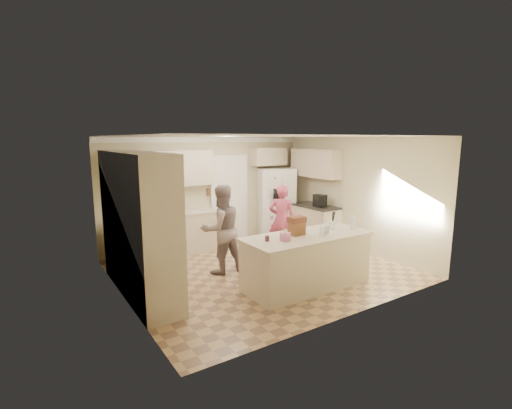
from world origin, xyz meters
TOP-DOWN VIEW (x-y plane):
  - floor at (0.00, 0.00)m, footprint 5.20×4.60m
  - ceiling at (0.00, 0.00)m, footprint 5.20×4.60m
  - wall_back at (0.00, 2.31)m, footprint 5.20×0.02m
  - wall_front at (0.00, -2.31)m, footprint 5.20×0.02m
  - wall_left at (-2.61, 0.00)m, footprint 0.02×4.60m
  - wall_right at (2.61, 0.00)m, footprint 0.02×4.60m
  - crown_back at (0.00, 2.26)m, footprint 5.20×0.08m
  - pantry_bank at (-2.30, 0.20)m, footprint 0.60×2.60m
  - back_base_cab at (-1.15, 2.00)m, footprint 2.20×0.60m
  - back_countertop at (-1.15, 1.99)m, footprint 2.24×0.63m
  - back_upper_cab at (-1.15, 2.12)m, footprint 2.20×0.35m
  - doorway_opening at (0.55, 2.28)m, footprint 0.90×0.06m
  - doorway_casing at (0.55, 2.24)m, footprint 1.02×0.03m
  - wall_frame_upper at (0.02, 2.27)m, footprint 0.15×0.02m
  - wall_frame_lower at (0.02, 2.27)m, footprint 0.15×0.02m
  - refrigerator at (1.79, 1.99)m, footprint 1.08×0.95m
  - fridge_seam at (1.79, 1.63)m, footprint 0.02×0.02m
  - fridge_dispenser at (1.57, 1.62)m, footprint 0.22×0.03m
  - fridge_handle_l at (1.74, 1.62)m, footprint 0.02×0.02m
  - fridge_handle_r at (1.84, 1.62)m, footprint 0.02×0.02m
  - over_fridge_cab at (1.65, 2.12)m, footprint 0.95×0.35m
  - right_base_cab at (2.30, 1.00)m, footprint 0.60×1.20m
  - right_countertop at (2.29, 1.00)m, footprint 0.63×1.24m
  - right_upper_cab at (2.43, 1.20)m, footprint 0.35×1.50m
  - coffee_maker at (2.25, 0.80)m, footprint 0.22×0.28m
  - island_base at (0.20, -1.10)m, footprint 2.20×0.90m
  - island_top at (0.20, -1.10)m, footprint 2.28×0.96m
  - utensil_crock at (0.85, -1.05)m, footprint 0.13×0.13m
  - tissue_box at (-0.35, -1.20)m, footprint 0.13×0.13m
  - tissue_plume at (-0.35, -1.20)m, footprint 0.08×0.08m
  - dollhouse_body at (0.05, -1.00)m, footprint 0.26×0.18m
  - dollhouse_roof at (0.05, -1.00)m, footprint 0.28×0.20m
  - jam_jar at (-0.60, -1.05)m, footprint 0.07×0.07m
  - greeting_card_a at (0.35, -1.30)m, footprint 0.12×0.06m
  - greeting_card_b at (0.50, -1.25)m, footprint 0.12×0.05m
  - water_bottle at (1.15, -1.25)m, footprint 0.07×0.07m
  - shaker_salt at (1.02, -0.88)m, footprint 0.05×0.05m
  - shaker_pepper at (1.09, -0.88)m, footprint 0.05×0.05m
  - teen_boy at (-0.71, 0.33)m, footprint 0.83×0.65m
  - teen_girl at (0.94, 0.60)m, footprint 0.68×0.67m
  - fridge_magnets at (1.79, 1.62)m, footprint 0.76×0.02m

SIDE VIEW (x-z plane):
  - floor at x=0.00m, z-range -0.02..0.00m
  - back_base_cab at x=-1.15m, z-range 0.00..0.88m
  - right_base_cab at x=2.30m, z-range 0.00..0.88m
  - island_base at x=0.20m, z-range 0.00..0.88m
  - teen_girl at x=0.94m, z-range 0.00..1.57m
  - teen_boy at x=-0.71m, z-range 0.00..1.71m
  - back_countertop at x=-1.15m, z-range 0.88..0.92m
  - refrigerator at x=1.79m, z-range 0.00..1.80m
  - fridge_seam at x=1.79m, z-range 0.01..1.79m
  - right_countertop at x=2.29m, z-range 0.88..0.92m
  - island_top at x=0.20m, z-range 0.88..0.93m
  - fridge_magnets at x=1.79m, z-range 0.18..1.62m
  - jam_jar at x=-0.60m, z-range 0.93..1.02m
  - shaker_salt at x=1.02m, z-range 0.93..1.02m
  - shaker_pepper at x=1.09m, z-range 0.93..1.02m
  - tissue_box at x=-0.35m, z-range 0.93..1.07m
  - utensil_crock at x=0.85m, z-range 0.93..1.07m
  - greeting_card_a at x=0.35m, z-range 0.93..1.08m
  - greeting_card_b at x=0.50m, z-range 0.93..1.08m
  - dollhouse_body at x=0.05m, z-range 0.93..1.15m
  - water_bottle at x=1.15m, z-range 0.92..1.17m
  - doorway_opening at x=0.55m, z-range 0.00..2.10m
  - doorway_casing at x=0.55m, z-range -0.06..2.16m
  - fridge_handle_l at x=1.74m, z-range 0.62..1.48m
  - fridge_handle_r at x=1.84m, z-range 0.62..1.48m
  - coffee_maker at x=2.25m, z-range 0.92..1.22m
  - tissue_plume at x=-0.35m, z-range 1.06..1.15m
  - fridge_dispenser at x=1.57m, z-range 0.97..1.32m
  - pantry_bank at x=-2.30m, z-range 0.00..2.35m
  - dollhouse_roof at x=0.05m, z-range 1.15..1.25m
  - wall_frame_lower at x=0.02m, z-range 1.18..1.38m
  - wall_back at x=0.00m, z-range 0.00..2.60m
  - wall_front at x=0.00m, z-range 0.00..2.60m
  - wall_left at x=-2.61m, z-range 0.00..2.60m
  - wall_right at x=2.61m, z-range 0.00..2.60m
  - wall_frame_upper at x=0.02m, z-range 1.45..1.65m
  - back_upper_cab at x=-1.15m, z-range 1.50..2.30m
  - right_upper_cab at x=2.43m, z-range 1.60..2.30m
  - over_fridge_cab at x=1.65m, z-range 1.88..2.33m
  - crown_back at x=0.00m, z-range 2.47..2.59m
  - ceiling at x=0.00m, z-range 2.60..2.62m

